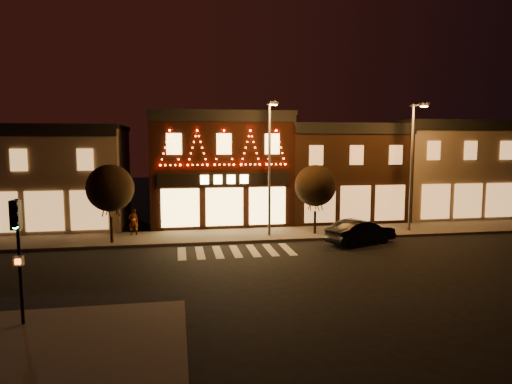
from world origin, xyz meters
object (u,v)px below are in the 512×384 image
object	(u,v)px
traffic_signal_near	(17,237)
streetlamp_mid	(270,158)
pedestrian	(133,222)
dark_sedan	(361,232)

from	to	relation	value
traffic_signal_near	streetlamp_mid	size ratio (longest dim) A/B	0.49
traffic_signal_near	pedestrian	xyz separation A→B (m)	(2.28, 14.44, -2.08)
pedestrian	traffic_signal_near	bearing A→B (deg)	64.57
streetlamp_mid	pedestrian	xyz separation A→B (m)	(-8.63, 1.73, -4.09)
traffic_signal_near	dark_sedan	distance (m)	19.05
streetlamp_mid	dark_sedan	world-z (taller)	streetlamp_mid
traffic_signal_near	dark_sedan	xyz separation A→B (m)	(15.99, 10.09, -2.35)
pedestrian	dark_sedan	bearing A→B (deg)	145.94
traffic_signal_near	dark_sedan	size ratio (longest dim) A/B	0.93
streetlamp_mid	pedestrian	distance (m)	9.71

